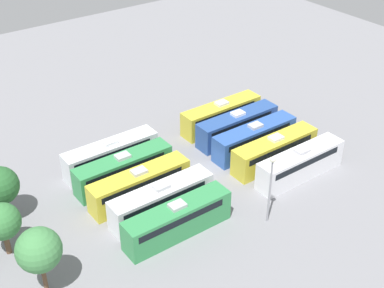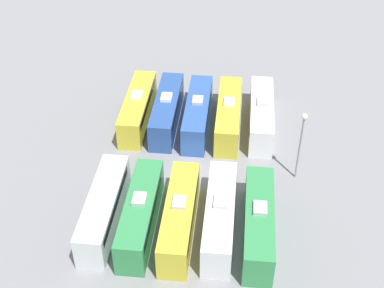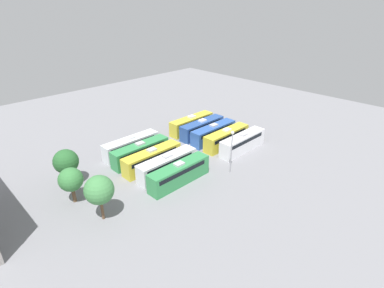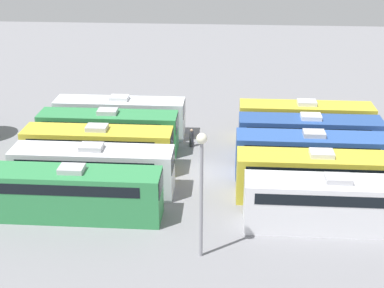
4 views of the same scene
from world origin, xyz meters
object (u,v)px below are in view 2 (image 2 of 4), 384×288
at_px(bus_0, 261,114).
at_px(bus_6, 220,216).
at_px(bus_1, 228,115).
at_px(bus_3, 167,110).
at_px(light_pole, 302,135).
at_px(bus_7, 179,216).
at_px(worker_person, 140,171).
at_px(bus_8, 140,213).
at_px(bus_2, 198,113).
at_px(bus_4, 138,108).
at_px(bus_5, 259,222).
at_px(bus_9, 104,208).

height_order(bus_0, bus_6, same).
xyz_separation_m(bus_1, bus_3, (7.07, -0.23, 0.00)).
distance_m(bus_0, bus_6, 16.77).
distance_m(bus_0, light_pole, 9.64).
bearing_deg(bus_7, worker_person, -54.83).
distance_m(bus_7, bus_8, 3.55).
bearing_deg(bus_1, bus_7, 77.68).
height_order(bus_2, bus_6, same).
bearing_deg(bus_4, bus_2, 177.11).
bearing_deg(light_pole, bus_5, 66.04).
distance_m(bus_3, worker_person, 9.82).
relative_size(bus_4, worker_person, 7.08).
distance_m(bus_5, worker_person, 13.83).
height_order(worker_person, light_pole, light_pole).
height_order(bus_9, light_pole, light_pole).
height_order(bus_4, bus_7, same).
relative_size(bus_1, bus_4, 1.00).
distance_m(bus_3, light_pole, 16.80).
distance_m(bus_7, light_pole, 14.25).
xyz_separation_m(bus_4, bus_9, (0.10, 16.32, 0.00)).
relative_size(bus_0, bus_3, 1.00).
bearing_deg(bus_8, bus_5, 179.75).
relative_size(bus_4, bus_9, 1.00).
xyz_separation_m(bus_7, light_pole, (-10.85, -8.56, 3.47)).
bearing_deg(worker_person, bus_2, -117.67).
bearing_deg(bus_6, bus_8, 3.16).
bearing_deg(bus_4, bus_8, 101.34).
relative_size(bus_6, worker_person, 7.08).
bearing_deg(worker_person, light_pole, -174.03).
bearing_deg(bus_9, bus_5, 178.57).
bearing_deg(bus_9, bus_1, -123.43).
xyz_separation_m(bus_4, light_pole, (-17.73, 8.12, 3.47)).
bearing_deg(bus_0, worker_person, 39.18).
xyz_separation_m(bus_2, bus_4, (6.94, -0.35, 0.00)).
height_order(bus_1, bus_5, same).
relative_size(bus_4, light_pole, 1.47).
bearing_deg(bus_8, light_pole, -149.43).
bearing_deg(bus_6, bus_1, -89.98).
xyz_separation_m(bus_3, bus_7, (-3.50, 16.58, 0.00)).
xyz_separation_m(bus_3, worker_person, (1.38, 9.66, -1.09)).
height_order(bus_7, worker_person, bus_7).
distance_m(bus_0, bus_5, 16.80).
height_order(bus_5, light_pole, light_pole).
xyz_separation_m(bus_8, worker_person, (1.33, -6.86, -1.09)).
height_order(bus_1, light_pole, light_pole).
xyz_separation_m(bus_0, bus_2, (7.20, 0.48, 0.00)).
height_order(bus_6, bus_9, same).
bearing_deg(bus_4, bus_6, 122.80).
height_order(bus_4, worker_person, bus_4).
xyz_separation_m(bus_2, bus_7, (0.06, 16.33, 0.00)).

